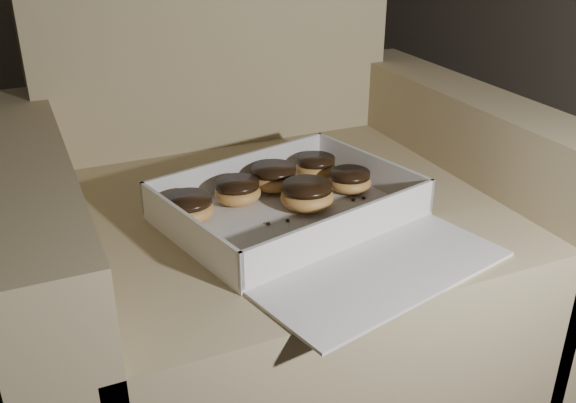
# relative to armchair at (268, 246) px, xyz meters

# --- Properties ---
(armchair) EXTENTS (0.90, 0.76, 0.94)m
(armchair) POSITION_rel_armchair_xyz_m (0.00, 0.00, 0.00)
(armchair) COLOR #91825D
(armchair) RESTS_ON floor
(bakery_box) EXTENTS (0.46, 0.51, 0.06)m
(bakery_box) POSITION_rel_armchair_xyz_m (-0.00, -0.17, 0.14)
(bakery_box) COLOR silver
(bakery_box) RESTS_ON armchair
(donut_a) EXTENTS (0.09, 0.09, 0.04)m
(donut_a) POSITION_rel_armchair_xyz_m (0.02, -0.13, 0.16)
(donut_a) COLOR #C69245
(donut_a) RESTS_ON bakery_box
(donut_b) EXTENTS (0.08, 0.08, 0.04)m
(donut_b) POSITION_rel_armchair_xyz_m (-0.17, -0.09, 0.15)
(donut_b) COLOR #C69245
(donut_b) RESTS_ON bakery_box
(donut_c) EXTENTS (0.08, 0.08, 0.04)m
(donut_c) POSITION_rel_armchair_xyz_m (-0.00, -0.04, 0.15)
(donut_c) COLOR #C69245
(donut_c) RESTS_ON bakery_box
(donut_d) EXTENTS (0.08, 0.08, 0.04)m
(donut_d) POSITION_rel_armchair_xyz_m (-0.08, -0.06, 0.15)
(donut_d) COLOR #C69245
(donut_d) RESTS_ON bakery_box
(donut_e) EXTENTS (0.07, 0.07, 0.04)m
(donut_e) POSITION_rel_armchair_xyz_m (0.11, -0.10, 0.15)
(donut_e) COLOR #C69245
(donut_e) RESTS_ON bakery_box
(donut_f) EXTENTS (0.07, 0.07, 0.04)m
(donut_f) POSITION_rel_armchair_xyz_m (0.09, -0.02, 0.15)
(donut_f) COLOR #C69245
(donut_f) RESTS_ON bakery_box
(crumb_a) EXTENTS (0.01, 0.01, 0.00)m
(crumb_a) POSITION_rel_armchair_xyz_m (-0.06, -0.15, 0.13)
(crumb_a) COLOR black
(crumb_a) RESTS_ON bakery_box
(crumb_b) EXTENTS (0.01, 0.01, 0.00)m
(crumb_b) POSITION_rel_armchair_xyz_m (0.10, -0.13, 0.13)
(crumb_b) COLOR black
(crumb_b) RESTS_ON bakery_box
(crumb_c) EXTENTS (0.01, 0.01, 0.00)m
(crumb_c) POSITION_rel_armchair_xyz_m (0.12, -0.13, 0.13)
(crumb_c) COLOR black
(crumb_c) RESTS_ON bakery_box
(crumb_d) EXTENTS (0.01, 0.01, 0.00)m
(crumb_d) POSITION_rel_armchair_xyz_m (-0.03, -0.16, 0.13)
(crumb_d) COLOR black
(crumb_d) RESTS_ON bakery_box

